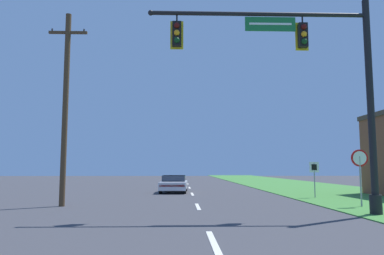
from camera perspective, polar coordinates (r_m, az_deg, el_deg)
name	(u,v)px	position (r m, az deg, el deg)	size (l,w,h in m)	color
grass_verge_right	(309,187)	(34.88, 17.34, -8.71)	(10.00, 110.00, 0.04)	#428438
road_center_line	(192,194)	(25.04, 0.04, -10.12)	(0.16, 34.80, 0.01)	silver
signal_mast	(318,78)	(15.06, 18.68, 7.16)	(8.66, 0.47, 8.45)	black
car_ahead	(174,184)	(27.02, -2.77, -8.56)	(2.00, 4.40, 1.19)	black
stop_sign	(360,165)	(18.28, 24.20, -5.21)	(0.76, 0.07, 2.50)	gray
route_sign_post	(314,171)	(22.81, 18.13, -6.38)	(0.55, 0.06, 2.03)	gray
utility_pole_near	(65,104)	(18.37, -18.73, 3.36)	(1.80, 0.26, 9.02)	#4C3823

